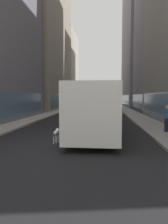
# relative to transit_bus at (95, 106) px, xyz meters

# --- Properties ---
(ground_plane) EXTENTS (120.00, 120.00, 0.00)m
(ground_plane) POSITION_rel_transit_bus_xyz_m (-1.20, 31.76, -1.78)
(ground_plane) COLOR black
(sidewalk_left) EXTENTS (2.40, 110.00, 0.15)m
(sidewalk_left) POSITION_rel_transit_bus_xyz_m (-6.90, 31.76, -1.70)
(sidewalk_left) COLOR #ADA89E
(sidewalk_left) RESTS_ON ground
(sidewalk_right) EXTENTS (2.40, 110.00, 0.15)m
(sidewalk_right) POSITION_rel_transit_bus_xyz_m (4.50, 31.76, -1.70)
(sidewalk_right) COLOR gray
(sidewalk_right) RESTS_ON ground
(building_left_mid) EXTENTS (11.44, 21.33, 33.94)m
(building_left_mid) POSITION_rel_transit_bus_xyz_m (-13.10, 25.77, 15.19)
(building_left_mid) COLOR #A0937F
(building_left_mid) RESTS_ON ground
(building_left_far) EXTENTS (10.06, 18.81, 21.44)m
(building_left_far) POSITION_rel_transit_bus_xyz_m (-13.10, 47.40, 8.94)
(building_left_far) COLOR #B2A893
(building_left_far) RESTS_ON ground
(building_right_mid) EXTENTS (8.37, 14.28, 35.09)m
(building_right_mid) POSITION_rel_transit_bus_xyz_m (10.70, 21.98, 15.76)
(building_right_mid) COLOR slate
(building_right_mid) RESTS_ON ground
(building_right_far) EXTENTS (9.13, 20.90, 31.43)m
(building_right_far) POSITION_rel_transit_bus_xyz_m (10.70, 41.19, 13.93)
(building_right_far) COLOR slate
(building_right_far) RESTS_ON ground
(transit_bus) EXTENTS (2.78, 11.53, 3.05)m
(transit_bus) POSITION_rel_transit_bus_xyz_m (0.00, 0.00, 0.00)
(transit_bus) COLOR silver
(transit_bus) RESTS_ON ground
(car_grey_wagon) EXTENTS (1.94, 4.60, 1.62)m
(car_grey_wagon) POSITION_rel_transit_bus_xyz_m (0.00, 22.60, -0.95)
(car_grey_wagon) COLOR slate
(car_grey_wagon) RESTS_ON ground
(car_black_suv) EXTENTS (1.92, 4.10, 1.62)m
(car_black_suv) POSITION_rel_transit_bus_xyz_m (-4.00, 21.86, -0.95)
(car_black_suv) COLOR black
(car_black_suv) RESTS_ON ground
(car_white_van) EXTENTS (1.81, 4.22, 1.62)m
(car_white_van) POSITION_rel_transit_bus_xyz_m (0.00, 28.12, -0.96)
(car_white_van) COLOR silver
(car_white_van) RESTS_ON ground
(car_blue_hatchback) EXTENTS (1.77, 4.36, 1.62)m
(car_blue_hatchback) POSITION_rel_transit_bus_xyz_m (-2.40, 10.82, -0.96)
(car_blue_hatchback) COLOR #4C6BB7
(car_blue_hatchback) RESTS_ON ground
(car_yellow_taxi) EXTENTS (1.92, 4.04, 1.62)m
(car_yellow_taxi) POSITION_rel_transit_bus_xyz_m (1.60, 13.80, -0.96)
(car_yellow_taxi) COLOR yellow
(car_yellow_taxi) RESTS_ON ground
(box_truck) EXTENTS (2.30, 7.50, 3.05)m
(box_truck) POSITION_rel_transit_bus_xyz_m (-2.40, 36.54, -0.11)
(box_truck) COLOR silver
(box_truck) RESTS_ON ground
(dalmatian_dog) EXTENTS (0.22, 0.96, 0.72)m
(dalmatian_dog) POSITION_rel_transit_bus_xyz_m (-1.89, -3.69, -1.26)
(dalmatian_dog) COLOR white
(dalmatian_dog) RESTS_ON ground
(pedestrian_with_handbag) EXTENTS (0.45, 0.34, 1.69)m
(pedestrian_with_handbag) POSITION_rel_transit_bus_xyz_m (4.60, -0.49, -0.76)
(pedestrian_with_handbag) COLOR #1E1E2D
(pedestrian_with_handbag) RESTS_ON sidewalk_right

